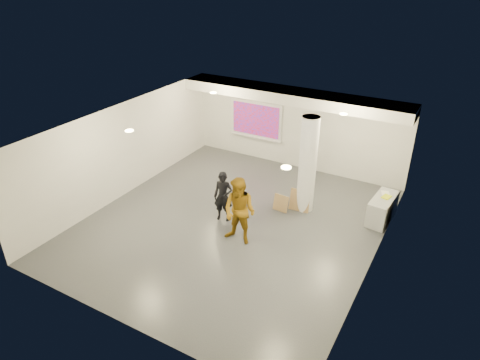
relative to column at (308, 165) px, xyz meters
The scene contains 20 objects.
floor 2.78m from the column, 129.81° to the right, with size 8.00×9.00×0.01m, color #3C3F44.
ceiling 2.78m from the column, 129.81° to the right, with size 8.00×9.00×0.01m, color white.
wall_back 3.09m from the column, 119.05° to the left, with size 8.00×0.01×3.00m, color silver.
wall_front 6.48m from the column, 103.39° to the right, with size 8.00×0.01×3.00m, color silver.
wall_left 5.79m from the column, 161.88° to the right, with size 0.01×9.00×3.00m, color silver.
wall_right 3.08m from the column, 35.75° to the right, with size 0.01×9.00×3.00m, color silver.
soffit_band 2.94m from the column, 124.90° to the left, with size 8.00×1.10×0.36m, color white.
downlight_nw 4.05m from the column, 169.29° to the left, with size 0.22×0.22×0.02m, color #F7E28F.
downlight_ne 1.78m from the column, 45.00° to the left, with size 0.22×0.22×0.02m, color #F7E28F.
downlight_sw 5.17m from the column, 138.27° to the right, with size 0.22×0.22×0.02m, color #F7E28F.
downlight_se 3.68m from the column, 78.02° to the right, with size 0.22×0.22×0.02m, color #F7E28F.
column is the anchor object (origin of this frame).
projection_screen 4.08m from the column, 139.44° to the left, with size 2.10×0.13×1.42m.
credenza 2.54m from the column, 12.93° to the left, with size 0.55×1.31×0.76m, color #9DA0A3.
papers_stack 2.44m from the column, 19.47° to the left, with size 0.22×0.29×0.02m, color white.
postit_pad 2.45m from the column, 13.75° to the left, with size 0.21×0.29×0.03m, color #E9F714.
cardboard_back 1.18m from the column, 123.43° to the right, with size 0.62×0.06×0.68m, color #997648.
cardboard_front 1.45m from the column, 142.14° to the right, with size 0.47×0.05×0.52m, color #997648.
woman 2.66m from the column, 136.92° to the right, with size 0.56×0.37×1.53m, color black.
man 2.70m from the column, 109.97° to the right, with size 0.93×0.72×1.91m, color #875D10.
Camera 1 is at (5.36, -9.09, 6.93)m, focal length 32.00 mm.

